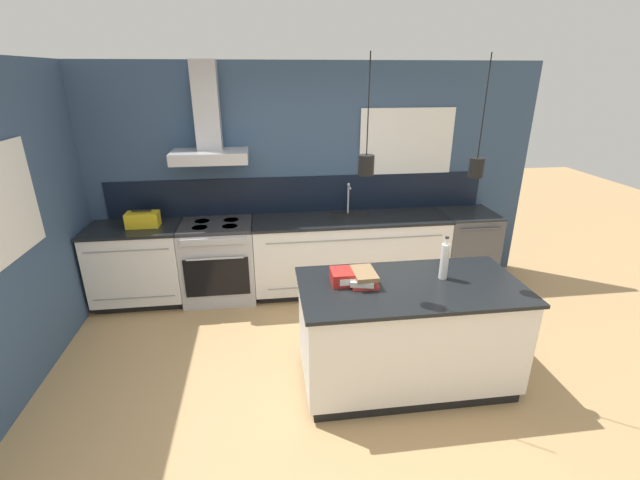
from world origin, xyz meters
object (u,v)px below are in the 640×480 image
Objects in this scene: oven_range at (219,261)px; book_stack at (363,278)px; bottle_on_island at (444,261)px; yellow_toolbox at (143,219)px; dishwasher at (464,248)px; red_supply_box at (347,276)px.

book_stack is at bearing -51.51° from oven_range.
book_stack is at bearing -179.20° from bottle_on_island.
yellow_toolbox is at bearing 141.57° from book_stack.
dishwasher is 2.40m from book_stack.
bottle_on_island reaches higher than oven_range.
dishwasher is at bearing 44.33° from book_stack.
bottle_on_island is 1.06× the size of yellow_toolbox.
bottle_on_island is 3.18m from yellow_toolbox.
dishwasher is 2.68× the size of yellow_toolbox.
red_supply_box is (1.17, -1.60, 0.51)m from oven_range.
book_stack is (1.30, -1.63, 0.51)m from oven_range.
oven_range and dishwasher have the same top height.
yellow_toolbox reaches higher than red_supply_box.
oven_range is 1.00× the size of dishwasher.
book_stack is (-1.68, -1.64, 0.51)m from dishwasher.
bottle_on_island is 0.67m from book_stack.
bottle_on_island is (-1.01, -1.63, 0.61)m from dishwasher.
dishwasher is 3.56× the size of red_supply_box.
red_supply_box is at bearing -53.66° from oven_range.
oven_range is at bearing 140.40° from bottle_on_island.
yellow_toolbox reaches higher than oven_range.
red_supply_box is (-0.79, 0.03, -0.10)m from bottle_on_island.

